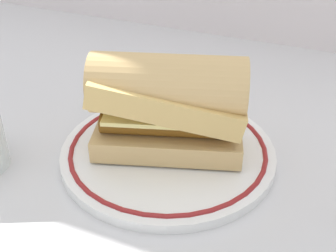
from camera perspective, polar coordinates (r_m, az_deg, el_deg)
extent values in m
plane|color=silver|center=(0.57, 1.93, -3.21)|extent=(1.50, 1.50, 0.00)
cylinder|color=white|center=(0.56, 0.00, -3.38)|extent=(0.27, 0.27, 0.01)
torus|color=maroon|center=(0.55, 0.00, -2.88)|extent=(0.25, 0.25, 0.01)
cube|color=tan|center=(0.54, 0.00, -1.51)|extent=(0.19, 0.13, 0.03)
cylinder|color=brown|center=(0.52, -0.13, 0.00)|extent=(0.16, 0.07, 0.02)
cylinder|color=brown|center=(0.54, 0.12, 1.46)|extent=(0.16, 0.07, 0.02)
cube|color=#EAD67A|center=(0.52, 0.00, 2.12)|extent=(0.16, 0.12, 0.01)
cube|color=tan|center=(0.51, 0.00, 3.79)|extent=(0.20, 0.13, 0.06)
cylinder|color=tan|center=(0.51, 0.00, 5.28)|extent=(0.19, 0.12, 0.07)
cube|color=silver|center=(0.75, 0.14, 6.59)|extent=(0.10, 0.02, 0.01)
cube|color=black|center=(0.78, -5.26, 7.63)|extent=(0.06, 0.02, 0.01)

